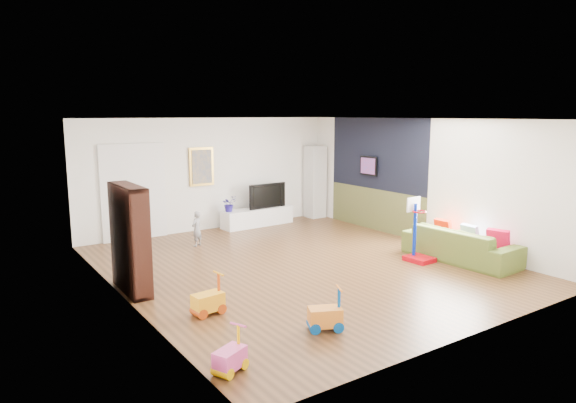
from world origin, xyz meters
TOP-DOWN VIEW (x-y plane):
  - floor at (0.00, 0.00)m, footprint 6.50×7.50m
  - ceiling at (0.00, 0.00)m, footprint 6.50×7.50m
  - wall_back at (0.00, 3.75)m, footprint 6.50×0.00m
  - wall_front at (0.00, -3.75)m, footprint 6.50×0.00m
  - wall_left at (-3.25, 0.00)m, footprint 0.00×7.50m
  - wall_right at (3.25, 0.00)m, footprint 0.00×7.50m
  - navy_accent at (3.23, 1.40)m, footprint 0.01×3.20m
  - olive_wainscot at (3.23, 1.40)m, footprint 0.01×3.20m
  - doorway at (-1.90, 3.71)m, footprint 1.45×0.06m
  - painting_back at (-0.25, 3.71)m, footprint 0.62×0.06m
  - artwork_right at (3.17, 1.60)m, footprint 0.04×0.56m
  - media_console at (1.11, 3.41)m, footprint 1.93×0.58m
  - tall_cabinet at (2.97, 3.47)m, footprint 0.46×0.46m
  - bookshelf at (-3.04, 0.35)m, footprint 0.31×1.17m
  - sofa at (2.72, -1.50)m, footprint 0.96×2.24m
  - basketball_hoop at (2.03, -1.09)m, footprint 0.45×0.54m
  - ride_on_yellow at (-2.46, -1.22)m, footprint 0.46×0.31m
  - ride_on_orange at (-1.44, -2.57)m, footprint 0.50×0.42m
  - ride_on_pink at (-2.98, -2.86)m, footprint 0.44×0.37m
  - child at (-1.01, 2.37)m, footprint 0.33×0.30m
  - tv at (1.34, 3.41)m, footprint 1.09×0.22m
  - vase_plant at (0.31, 3.41)m, footprint 0.40×0.37m
  - pillow_left at (2.97, -2.12)m, footprint 0.20×0.41m
  - pillow_center at (2.94, -1.53)m, footprint 0.11×0.36m
  - pillow_right at (2.93, -0.89)m, footprint 0.11×0.36m

SIDE VIEW (x-z plane):
  - floor at x=0.00m, z-range 0.00..0.00m
  - media_console at x=1.11m, z-range 0.00..0.44m
  - ride_on_pink at x=-2.98m, z-range 0.00..0.50m
  - ride_on_yellow at x=-2.46m, z-range 0.00..0.57m
  - ride_on_orange at x=-1.44m, z-range 0.00..0.57m
  - sofa at x=2.72m, z-range 0.00..0.64m
  - child at x=-1.01m, z-range 0.00..0.76m
  - olive_wainscot at x=3.23m, z-range 0.00..1.00m
  - pillow_left at x=2.97m, z-range 0.31..0.71m
  - pillow_center at x=2.94m, z-range 0.33..0.69m
  - pillow_right at x=2.93m, z-range 0.33..0.68m
  - basketball_hoop at x=2.03m, z-range 0.00..1.23m
  - vase_plant at x=0.31m, z-range 0.44..0.83m
  - tv at x=1.34m, z-range 0.44..1.07m
  - bookshelf at x=-3.04m, z-range 0.00..1.71m
  - tall_cabinet at x=2.97m, z-range 0.00..1.94m
  - doorway at x=-1.90m, z-range 0.00..2.10m
  - wall_back at x=0.00m, z-range 0.00..2.70m
  - wall_front at x=0.00m, z-range 0.00..2.70m
  - wall_left at x=-3.25m, z-range 0.00..2.70m
  - wall_right at x=3.25m, z-range 0.00..2.70m
  - artwork_right at x=3.17m, z-range 1.32..1.78m
  - painting_back at x=-0.25m, z-range 1.09..2.01m
  - navy_accent at x=3.23m, z-range 1.00..2.70m
  - ceiling at x=0.00m, z-range 2.70..2.70m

